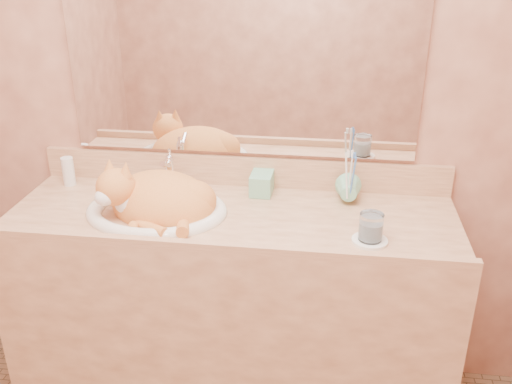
# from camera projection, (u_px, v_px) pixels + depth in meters

# --- Properties ---
(wall_back) EXTENTS (2.40, 0.02, 2.50)m
(wall_back) POSITION_uv_depth(u_px,v_px,m) (242.00, 85.00, 2.11)
(wall_back) COLOR #935542
(wall_back) RESTS_ON ground
(vanity_counter) EXTENTS (1.60, 0.55, 0.85)m
(vanity_counter) POSITION_uv_depth(u_px,v_px,m) (233.00, 313.00, 2.20)
(vanity_counter) COLOR #9D6746
(vanity_counter) RESTS_ON floor
(mirror) EXTENTS (1.30, 0.02, 0.80)m
(mirror) POSITION_uv_depth(u_px,v_px,m) (241.00, 47.00, 2.04)
(mirror) COLOR white
(mirror) RESTS_ON wall_back
(sink_basin) EXTENTS (0.54, 0.46, 0.15)m
(sink_basin) POSITION_uv_depth(u_px,v_px,m) (155.00, 193.00, 2.01)
(sink_basin) COLOR white
(sink_basin) RESTS_ON vanity_counter
(faucet) EXTENTS (0.07, 0.12, 0.16)m
(faucet) POSITION_uv_depth(u_px,v_px,m) (170.00, 172.00, 2.18)
(faucet) COLOR white
(faucet) RESTS_ON vanity_counter
(cat) EXTENTS (0.48, 0.43, 0.22)m
(cat) POSITION_uv_depth(u_px,v_px,m) (155.00, 197.00, 2.01)
(cat) COLOR orange
(cat) RESTS_ON sink_basin
(soap_dispenser) EXTENTS (0.08, 0.09, 0.18)m
(soap_dispenser) POSITION_uv_depth(u_px,v_px,m) (259.00, 177.00, 2.10)
(soap_dispenser) COLOR #79C29C
(soap_dispenser) RESTS_ON vanity_counter
(toothbrush_cup) EXTENTS (0.10, 0.10, 0.09)m
(toothbrush_cup) POSITION_uv_depth(u_px,v_px,m) (349.00, 196.00, 2.06)
(toothbrush_cup) COLOR #79C29C
(toothbrush_cup) RESTS_ON vanity_counter
(toothbrushes) EXTENTS (0.04, 0.04, 0.22)m
(toothbrushes) POSITION_uv_depth(u_px,v_px,m) (350.00, 174.00, 2.03)
(toothbrushes) COLOR white
(toothbrushes) RESTS_ON toothbrush_cup
(saucer) EXTENTS (0.12, 0.12, 0.01)m
(saucer) POSITION_uv_depth(u_px,v_px,m) (370.00, 241.00, 1.84)
(saucer) COLOR white
(saucer) RESTS_ON vanity_counter
(water_glass) EXTENTS (0.08, 0.08, 0.09)m
(water_glass) POSITION_uv_depth(u_px,v_px,m) (371.00, 227.00, 1.82)
(water_glass) COLOR white
(water_glass) RESTS_ON saucer
(lotion_bottle) EXTENTS (0.05, 0.05, 0.11)m
(lotion_bottle) POSITION_uv_depth(u_px,v_px,m) (68.00, 171.00, 2.24)
(lotion_bottle) COLOR white
(lotion_bottle) RESTS_ON vanity_counter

